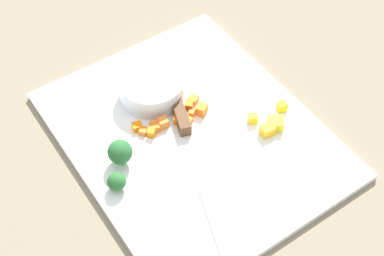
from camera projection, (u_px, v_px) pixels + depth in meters
name	position (u px, v px, depth m)	size (l,w,h in m)	color
ground_plane	(192.00, 137.00, 0.85)	(4.00, 4.00, 0.00)	#7E715C
cutting_board	(192.00, 134.00, 0.85)	(0.44, 0.36, 0.01)	white
prep_bowl	(152.00, 88.00, 0.88)	(0.11, 0.11, 0.04)	white
chef_knife	(195.00, 154.00, 0.81)	(0.35, 0.14, 0.02)	silver
carrot_dice_0	(192.00, 113.00, 0.86)	(0.01, 0.01, 0.01)	orange
carrot_dice_1	(189.00, 106.00, 0.87)	(0.01, 0.01, 0.01)	orange
carrot_dice_2	(151.00, 133.00, 0.84)	(0.01, 0.01, 0.01)	orange
carrot_dice_3	(155.00, 127.00, 0.84)	(0.02, 0.02, 0.01)	orange
carrot_dice_4	(163.00, 123.00, 0.85)	(0.02, 0.01, 0.02)	orange
carrot_dice_5	(193.00, 99.00, 0.88)	(0.01, 0.01, 0.01)	orange
carrot_dice_6	(143.00, 131.00, 0.84)	(0.01, 0.01, 0.01)	orange
carrot_dice_7	(184.00, 116.00, 0.86)	(0.01, 0.01, 0.01)	orange
carrot_dice_8	(202.00, 109.00, 0.86)	(0.01, 0.02, 0.02)	orange
carrot_dice_9	(189.00, 121.00, 0.85)	(0.01, 0.01, 0.01)	orange
carrot_dice_10	(137.00, 127.00, 0.84)	(0.01, 0.01, 0.01)	orange
carrot_dice_11	(178.00, 120.00, 0.85)	(0.01, 0.01, 0.01)	orange
pepper_dice_0	(267.00, 130.00, 0.84)	(0.02, 0.02, 0.02)	yellow
pepper_dice_1	(253.00, 118.00, 0.85)	(0.01, 0.01, 0.01)	yellow
pepper_dice_2	(276.00, 124.00, 0.84)	(0.02, 0.02, 0.02)	yellow
pepper_dice_3	(282.00, 106.00, 0.87)	(0.01, 0.01, 0.02)	yellow
broccoli_floret_0	(120.00, 152.00, 0.79)	(0.04, 0.04, 0.04)	#91AC57
broccoli_floret_1	(117.00, 182.00, 0.77)	(0.03, 0.03, 0.03)	#94AB58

